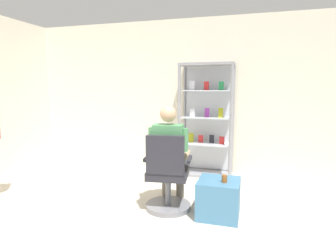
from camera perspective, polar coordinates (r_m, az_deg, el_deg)
name	(u,v)px	position (r m, az deg, el deg)	size (l,w,h in m)	color
back_wall	(187,96)	(5.27, 3.85, 5.95)	(6.00, 0.10, 2.70)	silver
display_cabinet_main	(207,119)	(4.99, 7.69, 1.35)	(0.90, 0.45, 1.90)	gray
office_chair	(167,179)	(3.56, -0.12, -10.51)	(0.59, 0.56, 0.96)	slate
seated_shopkeeper	(170,151)	(3.63, 0.31, -4.94)	(0.52, 0.59, 1.29)	slate
storage_crate	(219,198)	(3.52, 9.97, -13.89)	(0.47, 0.48, 0.44)	teal
tea_glass	(224,179)	(3.37, 11.10, -10.19)	(0.06, 0.06, 0.09)	brown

